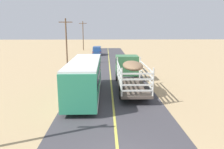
# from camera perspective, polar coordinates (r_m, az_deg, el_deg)

# --- Properties ---
(livestock_truck) EXTENTS (2.53, 9.70, 3.02)m
(livestock_truck) POSITION_cam_1_polar(r_m,az_deg,el_deg) (22.28, 4.52, 1.54)
(livestock_truck) COLOR #3F7F4C
(livestock_truck) RESTS_ON road_surface
(bus) EXTENTS (2.54, 10.00, 3.21)m
(bus) POSITION_cam_1_polar(r_m,az_deg,el_deg) (18.59, -7.29, -0.76)
(bus) COLOR #2D8C66
(bus) RESTS_ON road_surface
(car_far) EXTENTS (1.90, 4.62, 1.93)m
(car_far) POSITION_cam_1_polar(r_m,az_deg,el_deg) (49.56, -4.06, 6.50)
(car_far) COLOR #264C8C
(car_far) RESTS_ON road_surface
(power_pole_mid) EXTENTS (2.20, 0.24, 7.61)m
(power_pole_mid) POSITION_cam_1_polar(r_m,az_deg,el_deg) (36.06, -12.21, 9.00)
(power_pole_mid) COLOR brown
(power_pole_mid) RESTS_ON ground
(power_pole_far) EXTENTS (2.20, 0.24, 8.13)m
(power_pole_far) POSITION_cam_1_polar(r_m,az_deg,el_deg) (61.70, -7.80, 10.55)
(power_pole_far) COLOR brown
(power_pole_far) RESTS_ON ground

